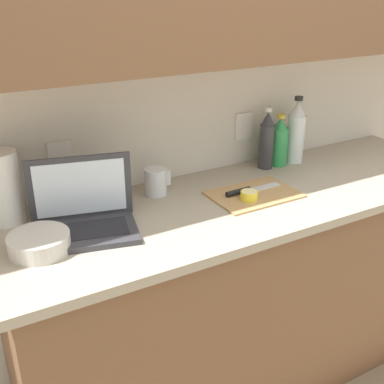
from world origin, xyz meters
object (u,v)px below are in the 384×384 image
at_px(knife, 244,191).
at_px(bottle_green_soda, 296,132).
at_px(measuring_cup, 156,181).
at_px(bottle_oil_tall, 279,142).
at_px(cutting_board, 254,194).
at_px(bowl_white, 39,243).
at_px(lemon_half_cut, 249,195).
at_px(bottle_water_clear, 267,141).
at_px(paper_towel_roll, 3,188).
at_px(laptop, 84,214).

relative_size(knife, bottle_green_soda, 0.85).
bearing_deg(measuring_cup, bottle_oil_tall, 2.09).
relative_size(cutting_board, bowl_white, 1.77).
height_order(lemon_half_cut, bottle_oil_tall, bottle_oil_tall).
bearing_deg(bottle_oil_tall, measuring_cup, -177.91).
xyz_separation_m(bottle_water_clear, paper_towel_roll, (-1.12, 0.02, 0.00)).
height_order(knife, bottle_oil_tall, bottle_oil_tall).
relative_size(cutting_board, knife, 1.32).
relative_size(laptop, bowl_white, 2.02).
bearing_deg(bottle_water_clear, laptop, -169.24).
bearing_deg(bottle_oil_tall, cutting_board, -142.97).
distance_m(laptop, bottle_green_soda, 1.09).
bearing_deg(lemon_half_cut, bowl_white, 178.47).
height_order(laptop, bottle_oil_tall, laptop).
height_order(bottle_green_soda, paper_towel_roll, bottle_green_soda).
relative_size(laptop, bottle_water_clear, 1.41).
bearing_deg(cutting_board, laptop, 175.31).
xyz_separation_m(laptop, bottle_oil_tall, (0.98, 0.17, 0.05)).
distance_m(bottle_water_clear, bowl_white, 1.11).
bearing_deg(knife, paper_towel_roll, 163.97).
xyz_separation_m(laptop, bottle_water_clear, (0.90, 0.17, 0.07)).
distance_m(laptop, measuring_cup, 0.37).
relative_size(cutting_board, bottle_oil_tall, 1.44).
bearing_deg(bottle_water_clear, bottle_green_soda, 0.00).
height_order(bowl_white, paper_towel_roll, paper_towel_roll).
height_order(knife, paper_towel_roll, paper_towel_roll).
height_order(measuring_cup, bowl_white, measuring_cup).
bearing_deg(cutting_board, knife, 138.78).
relative_size(bottle_water_clear, bowl_white, 1.43).
xyz_separation_m(bottle_green_soda, measuring_cup, (-0.73, -0.02, -0.09)).
relative_size(lemon_half_cut, bottle_water_clear, 0.24).
bearing_deg(bottle_green_soda, cutting_board, -150.12).
xyz_separation_m(bottle_oil_tall, paper_towel_roll, (-1.19, 0.02, 0.02)).
distance_m(knife, bowl_white, 0.82).
bearing_deg(measuring_cup, paper_towel_roll, 175.64).
bearing_deg(knife, cutting_board, -42.89).
bearing_deg(measuring_cup, bottle_green_soda, 1.82).
bearing_deg(measuring_cup, lemon_half_cut, -40.39).
height_order(laptop, bowl_white, laptop).
relative_size(knife, bottle_water_clear, 0.94).
relative_size(cutting_board, bottle_green_soda, 1.12).
height_order(laptop, lemon_half_cut, laptop).
relative_size(knife, bottle_oil_tall, 1.09).
bearing_deg(bowl_white, bottle_oil_tall, 11.93).
height_order(laptop, paper_towel_roll, paper_towel_roll).
relative_size(cutting_board, measuring_cup, 3.16).
height_order(cutting_board, bottle_oil_tall, bottle_oil_tall).
bearing_deg(laptop, measuring_cup, 37.15).
height_order(cutting_board, bottle_water_clear, bottle_water_clear).
bearing_deg(bottle_green_soda, lemon_half_cut, -149.47).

